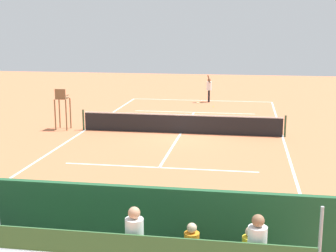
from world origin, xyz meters
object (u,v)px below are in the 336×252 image
at_px(tennis_net, 181,124).
at_px(tennis_racket, 198,103).
at_px(umpire_chair, 62,105).
at_px(courtside_bench, 191,239).
at_px(equipment_bag, 126,252).
at_px(tennis_player, 209,88).
at_px(tennis_ball_near, 213,107).

xyz_separation_m(tennis_net, tennis_racket, (0.14, -9.86, -0.49)).
bearing_deg(umpire_chair, tennis_net, -179.42).
distance_m(umpire_chair, courtside_bench, 15.60).
bearing_deg(courtside_bench, umpire_chair, -57.98).
distance_m(courtside_bench, equipment_bag, 1.55).
distance_m(equipment_bag, tennis_player, 23.75).
bearing_deg(tennis_ball_near, tennis_player, -77.77).
relative_size(tennis_net, tennis_ball_near, 156.06).
height_order(tennis_net, equipment_bag, tennis_net).
height_order(courtside_bench, tennis_player, tennis_player).
height_order(umpire_chair, tennis_racket, umpire_chair).
height_order(courtside_bench, tennis_racket, courtside_bench).
distance_m(tennis_player, tennis_racket, 1.32).
xyz_separation_m(courtside_bench, equipment_bag, (1.50, 0.13, -0.38)).
distance_m(tennis_net, tennis_player, 10.36).
bearing_deg(tennis_racket, equipment_bag, 91.71).
relative_size(tennis_player, tennis_racket, 3.29).
bearing_deg(tennis_player, tennis_ball_near, 102.23).
bearing_deg(tennis_player, tennis_net, 86.77).
bearing_deg(equipment_bag, tennis_racket, -88.29).
height_order(courtside_bench, tennis_ball_near, courtside_bench).
relative_size(tennis_net, tennis_racket, 17.59).
xyz_separation_m(courtside_bench, tennis_racket, (2.20, -23.13, -0.54)).
height_order(tennis_net, umpire_chair, umpire_chair).
relative_size(equipment_bag, tennis_ball_near, 13.64).
bearing_deg(tennis_player, umpire_chair, 56.88).
xyz_separation_m(tennis_net, courtside_bench, (-2.06, 13.27, 0.06)).
height_order(equipment_bag, tennis_ball_near, equipment_bag).
relative_size(courtside_bench, equipment_bag, 2.00).
distance_m(tennis_net, equipment_bag, 13.42).
bearing_deg(tennis_racket, tennis_player, -146.73).
bearing_deg(tennis_ball_near, umpire_chair, 48.72).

